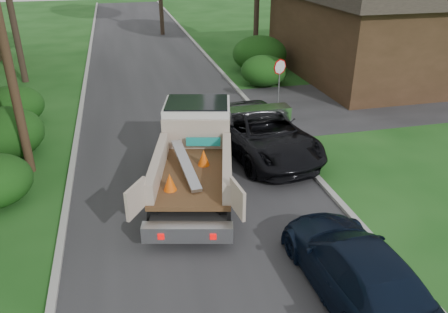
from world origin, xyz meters
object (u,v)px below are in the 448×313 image
flatbed_truck (196,144)px  black_pickup (262,133)px  house_right (375,21)px  navy_suv (356,268)px  stop_sign (280,74)px

flatbed_truck → black_pickup: size_ratio=1.11×
house_right → black_pickup: bearing=-136.8°
flatbed_truck → navy_suv: size_ratio=1.36×
flatbed_truck → black_pickup: (2.78, 1.45, -0.46)m
house_right → navy_suv: 20.21m
stop_sign → black_pickup: stop_sign is taller
black_pickup → stop_sign: bearing=54.0°
stop_sign → black_pickup: (-2.31, -4.50, -0.94)m
house_right → flatbed_truck: (-12.90, -10.95, -1.87)m
flatbed_truck → black_pickup: flatbed_truck is taller
stop_sign → navy_suv: stop_sign is taller
black_pickup → navy_suv: 7.66m
navy_suv → stop_sign: bearing=-103.5°
stop_sign → flatbed_truck: 7.85m
stop_sign → house_right: size_ratio=0.19×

